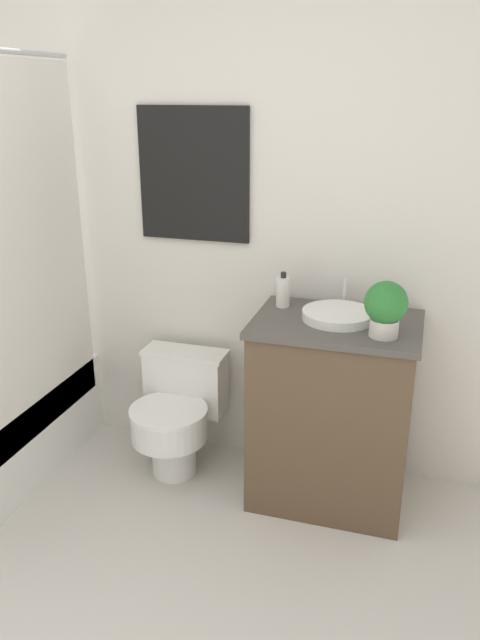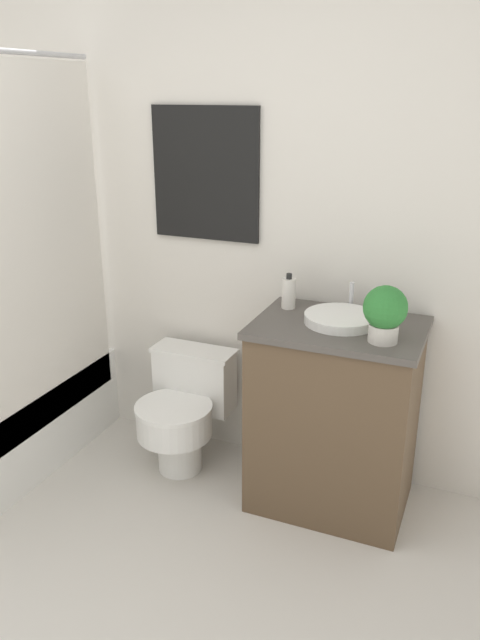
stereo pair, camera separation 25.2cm
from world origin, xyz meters
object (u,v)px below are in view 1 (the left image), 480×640
object	(u,v)px
sink	(338,315)
toilet	(177,411)
soap_bottle	(283,292)
potted_plant	(386,307)

from	to	relation	value
sink	toilet	bearing A→B (deg)	-179.41
sink	soap_bottle	bearing A→B (deg)	159.88
toilet	soap_bottle	size ratio (longest dim) A/B	3.62
sink	potted_plant	size ratio (longest dim) A/B	1.51
toilet	soap_bottle	xyz separation A→B (m)	(0.50, 0.11, 0.64)
toilet	sink	bearing A→B (deg)	0.59
toilet	soap_bottle	bearing A→B (deg)	11.98
soap_bottle	sink	bearing A→B (deg)	-20.12
sink	potted_plant	distance (m)	0.27
toilet	sink	xyz separation A→B (m)	(0.77, 0.01, 0.59)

